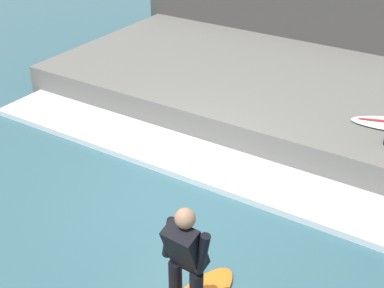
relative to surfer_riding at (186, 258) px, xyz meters
The scene contains 5 objects.
ground_plane 2.34m from the surfer_riding, 36.31° to the left, with size 28.00×28.00×0.00m, color #335B66.
concrete_ledge 5.63m from the surfer_riding, 13.42° to the left, with size 4.40×9.11×0.55m, color #66635E.
back_wall 8.00m from the surfer_riding, ahead, with size 0.50×9.57×1.69m, color #474442.
wave_foam_crest 3.10m from the surfer_riding, 25.68° to the left, with size 1.09×8.66×0.10m, color silver.
surfer_riding is the anchor object (origin of this frame).
Camera 1 is at (-5.21, -3.57, 4.51)m, focal length 50.00 mm.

